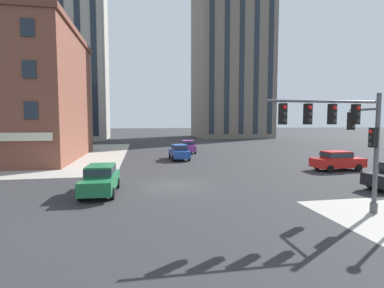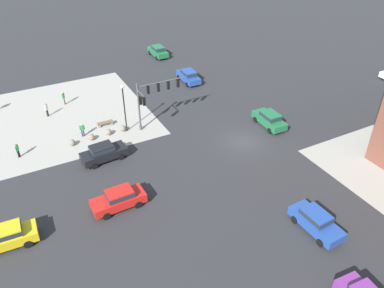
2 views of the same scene
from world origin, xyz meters
name	(u,v)px [view 1 (image 1 of 2)]	position (x,y,z in m)	size (l,w,h in m)	color
ground_plane	(173,186)	(0.00, 0.00, 0.00)	(320.00, 320.00, 0.00)	#2D2D30
traffic_signal_main	(348,131)	(7.15, -7.19, 3.80)	(5.52, 2.09, 5.53)	#4C4C51
car_main_northbound_far	(101,178)	(-4.42, -1.35, 0.92)	(2.00, 4.45, 1.68)	#1E6B3D
car_main_southbound_near	(188,146)	(4.24, 19.69, 0.92)	(2.11, 4.50, 1.68)	#7A3389
car_cross_westbound	(179,151)	(2.14, 12.87, 0.92)	(2.01, 4.46, 1.68)	#23479E
car_parked_curb	(337,160)	(14.64, 3.37, 0.92)	(4.45, 1.98, 1.68)	red
residential_tower_skyline_right	(231,17)	(21.79, 56.56, 31.60)	(18.60, 18.06, 63.15)	#70665B
residential_tower_skyline_left	(61,12)	(-19.25, 52.39, 28.81)	(19.25, 14.32, 57.58)	#9E998E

